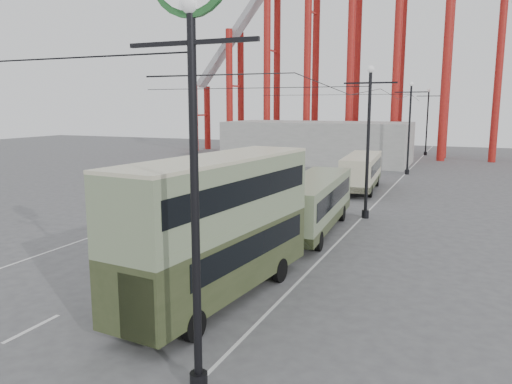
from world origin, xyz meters
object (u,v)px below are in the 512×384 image
at_px(pedestrian, 233,229).
at_px(single_decker_cream, 362,171).
at_px(single_decker_green, 313,202).
at_px(double_decker_bus, 219,221).
at_px(lamp_post_near, 192,63).

bearing_deg(pedestrian, single_decker_cream, -108.29).
distance_m(single_decker_green, single_decker_cream, 14.89).
relative_size(single_decker_green, pedestrian, 6.52).
height_order(single_decker_green, single_decker_cream, single_decker_green).
bearing_deg(single_decker_cream, double_decker_bus, -94.43).
bearing_deg(double_decker_bus, single_decker_cream, 95.77).
xyz_separation_m(single_decker_green, single_decker_cream, (-0.33, 14.88, -0.05)).
distance_m(lamp_post_near, single_decker_green, 17.60).
bearing_deg(lamp_post_near, single_decker_cream, 94.30).
bearing_deg(single_decker_cream, lamp_post_near, -90.33).
relative_size(lamp_post_near, double_decker_bus, 1.09).
xyz_separation_m(double_decker_bus, single_decker_cream, (-0.09, 25.76, -1.26)).
bearing_deg(single_decker_cream, pedestrian, -102.55).
bearing_deg(lamp_post_near, double_decker_bus, 112.40).
bearing_deg(single_decker_green, double_decker_bus, -95.30).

